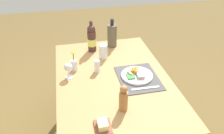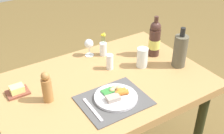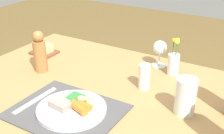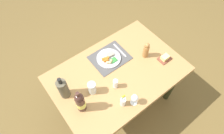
{
  "view_description": "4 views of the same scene",
  "coord_description": "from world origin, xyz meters",
  "views": [
    {
      "loc": [
        -1.41,
        0.31,
        1.79
      ],
      "look_at": [
        -0.01,
        0.01,
        0.86
      ],
      "focal_mm": 35.78,
      "sensor_mm": 36.0,
      "label": 1
    },
    {
      "loc": [
        -0.75,
        -1.28,
        1.81
      ],
      "look_at": [
        0.06,
        -0.01,
        0.84
      ],
      "focal_mm": 46.26,
      "sensor_mm": 36.0,
      "label": 2
    },
    {
      "loc": [
        0.55,
        -0.88,
        1.36
      ],
      "look_at": [
        -0.02,
        0.07,
        0.83
      ],
      "focal_mm": 47.43,
      "sensor_mm": 36.0,
      "label": 3
    },
    {
      "loc": [
        0.66,
        0.76,
        2.35
      ],
      "look_at": [
        0.02,
        -0.07,
        0.78
      ],
      "focal_mm": 30.21,
      "sensor_mm": 36.0,
      "label": 4
    }
  ],
  "objects": [
    {
      "name": "ground_plane",
      "position": [
        0.0,
        0.0,
        0.0
      ],
      "size": [
        8.0,
        8.0,
        0.0
      ],
      "primitive_type": "plane",
      "color": "brown"
    },
    {
      "name": "dining_table",
      "position": [
        0.0,
        0.0,
        0.67
      ],
      "size": [
        1.33,
        0.89,
        0.75
      ],
      "color": "#AE814C",
      "rests_on": "ground_plane"
    },
    {
      "name": "placemat",
      "position": [
        -0.05,
        -0.19,
        0.75
      ],
      "size": [
        0.38,
        0.31,
        0.01
      ],
      "primitive_type": "cube",
      "color": "#4D4C4D",
      "rests_on": "dining_table"
    },
    {
      "name": "dinner_plate",
      "position": [
        -0.03,
        -0.18,
        0.77
      ],
      "size": [
        0.25,
        0.25,
        0.05
      ],
      "color": "silver",
      "rests_on": "placemat"
    },
    {
      "name": "fork",
      "position": [
        -0.19,
        -0.2,
        0.76
      ],
      "size": [
        0.02,
        0.21,
        0.0
      ],
      "primitive_type": "cube",
      "rotation": [
        0.0,
        0.0,
        -0.02
      ],
      "color": "silver",
      "rests_on": "placemat"
    },
    {
      "name": "wine_bottle",
      "position": [
        0.48,
        0.1,
        0.87
      ],
      "size": [
        0.08,
        0.08,
        0.3
      ],
      "color": "#442923",
      "rests_on": "dining_table"
    },
    {
      "name": "water_tumbler",
      "position": [
        0.32,
        0.02,
        0.81
      ],
      "size": [
        0.08,
        0.08,
        0.14
      ],
      "color": "silver",
      "rests_on": "dining_table"
    },
    {
      "name": "butter_dish",
      "position": [
        -0.49,
        0.17,
        0.77
      ],
      "size": [
        0.13,
        0.1,
        0.05
      ],
      "color": "brown",
      "rests_on": "dining_table"
    },
    {
      "name": "wine_glass",
      "position": [
        0.08,
        0.34,
        0.84
      ],
      "size": [
        0.07,
        0.07,
        0.13
      ],
      "color": "white",
      "rests_on": "dining_table"
    },
    {
      "name": "cooler_bottle",
      "position": [
        0.53,
        -0.11,
        0.86
      ],
      "size": [
        0.09,
        0.09,
        0.28
      ],
      "color": "brown",
      "rests_on": "dining_table"
    },
    {
      "name": "pepper_mill",
      "position": [
        -0.36,
        0.01,
        0.84
      ],
      "size": [
        0.06,
        0.06,
        0.19
      ],
      "color": "#A8723D",
      "rests_on": "dining_table"
    },
    {
      "name": "flower_vase",
      "position": [
        0.17,
        0.29,
        0.81
      ],
      "size": [
        0.05,
        0.05,
        0.18
      ],
      "color": "silver",
      "rests_on": "dining_table"
    },
    {
      "name": "salt_shaker",
      "position": [
        0.12,
        0.11,
        0.8
      ],
      "size": [
        0.05,
        0.05,
        0.11
      ],
      "primitive_type": "cylinder",
      "color": "white",
      "rests_on": "dining_table"
    }
  ]
}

